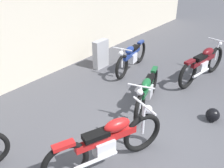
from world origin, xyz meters
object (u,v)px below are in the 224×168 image
Objects in this scene: helmet at (213,115)px; motorcycle_blue at (131,57)px; motorcycle_red at (108,143)px; stone_marker at (101,54)px; motorcycle_maroon at (203,64)px; motorcycle_green at (147,91)px.

motorcycle_blue is at bearing 70.33° from helmet.
motorcycle_blue is at bearing 50.47° from motorcycle_red.
helmet is 0.14× the size of motorcycle_blue.
motorcycle_maroon reaches higher than stone_marker.
motorcycle_blue is (3.35, 1.84, -0.04)m from motorcycle_red.
motorcycle_green is at bearing 176.02° from motorcycle_maroon.
stone_marker is 2.48m from motorcycle_green.
stone_marker is 0.45× the size of motorcycle_green.
motorcycle_maroon is 1.06× the size of motorcycle_red.
motorcycle_red is (-4.07, 0.04, -0.00)m from motorcycle_maroon.
motorcycle_red reaches higher than motorcycle_blue.
motorcycle_red is at bearing -5.08° from motorcycle_green.
stone_marker is at bearing -131.78° from motorcycle_green.
motorcycle_maroon is (1.13, -2.74, 0.05)m from stone_marker.
motorcycle_blue reaches higher than helmet.
motorcycle_maroon reaches higher than motorcycle_blue.
stone_marker is 2.97× the size of helmet.
stone_marker is 0.95m from motorcycle_blue.
motorcycle_red is at bearing -137.49° from stone_marker.
stone_marker is 0.43× the size of motorcycle_blue.
helmet is at bearing 60.37° from motorcycle_blue.
motorcycle_green is (-0.42, 1.40, 0.28)m from helmet.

